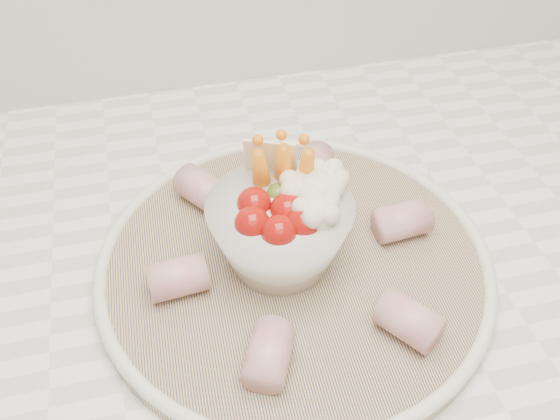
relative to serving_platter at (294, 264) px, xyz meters
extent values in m
cube|color=white|center=(-0.05, 0.03, -0.03)|extent=(2.04, 0.62, 0.04)
cylinder|color=navy|center=(0.00, 0.00, 0.00)|extent=(0.37, 0.37, 0.01)
torus|color=white|center=(0.00, 0.00, 0.00)|extent=(0.36, 0.36, 0.01)
sphere|color=#9B0E0A|center=(-0.04, -0.01, 0.07)|extent=(0.03, 0.03, 0.03)
sphere|color=#9B0E0A|center=(-0.02, -0.02, 0.07)|extent=(0.03, 0.03, 0.03)
sphere|color=#9B0E0A|center=(0.00, -0.02, 0.07)|extent=(0.03, 0.03, 0.03)
sphere|color=#9B0E0A|center=(-0.03, 0.01, 0.07)|extent=(0.03, 0.03, 0.03)
sphere|color=#9B0E0A|center=(-0.01, 0.00, 0.07)|extent=(0.03, 0.03, 0.03)
sphere|color=#9B0E0A|center=(0.01, 0.00, 0.07)|extent=(0.03, 0.03, 0.03)
sphere|color=#4F7326|center=(-0.01, 0.02, 0.07)|extent=(0.02, 0.02, 0.02)
cone|color=orange|center=(-0.02, 0.04, 0.08)|extent=(0.03, 0.04, 0.07)
cone|color=orange|center=(0.00, 0.04, 0.08)|extent=(0.03, 0.04, 0.07)
cone|color=orange|center=(0.02, 0.03, 0.08)|extent=(0.02, 0.04, 0.07)
sphere|color=white|center=(0.02, 0.01, 0.07)|extent=(0.03, 0.03, 0.03)
sphere|color=white|center=(0.01, -0.02, 0.07)|extent=(0.03, 0.03, 0.03)
sphere|color=white|center=(0.03, 0.02, 0.07)|extent=(0.03, 0.03, 0.03)
sphere|color=white|center=(0.01, 0.01, 0.07)|extent=(0.03, 0.03, 0.03)
cube|color=#F8EEC1|center=(-0.01, 0.05, 0.08)|extent=(0.05, 0.03, 0.05)
cylinder|color=#B85464|center=(0.11, 0.01, 0.02)|extent=(0.05, 0.04, 0.03)
cylinder|color=#B85464|center=(0.05, 0.10, 0.02)|extent=(0.05, 0.06, 0.03)
cylinder|color=#B85464|center=(-0.07, 0.10, 0.02)|extent=(0.06, 0.06, 0.03)
cylinder|color=#B85464|center=(-0.11, -0.01, 0.02)|extent=(0.05, 0.04, 0.03)
cylinder|color=#B85464|center=(-0.05, -0.10, 0.02)|extent=(0.05, 0.06, 0.03)
cylinder|color=#B85464|center=(0.07, -0.10, 0.02)|extent=(0.06, 0.06, 0.03)
camera|label=1|loc=(-0.10, -0.36, 0.43)|focal=40.00mm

